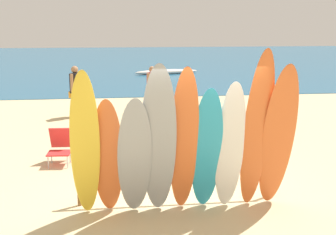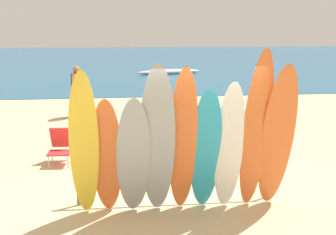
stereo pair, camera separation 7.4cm
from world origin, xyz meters
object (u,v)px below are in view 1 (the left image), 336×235
at_px(surfboard_orange_7, 257,132).
at_px(surfboard_teal_5, 207,150).
at_px(surfboard_grey_3, 159,142).
at_px(beachgoer_photographing, 233,108).
at_px(surfboard_rack, 178,169).
at_px(surfboard_yellow_0, 85,146).
at_px(surfboard_orange_8, 278,138).
at_px(distant_boat, 167,72).
at_px(beach_chair_red, 60,145).
at_px(surfboard_grey_2, 135,158).
at_px(surfboard_orange_4, 184,142).
at_px(surfboard_orange_1, 108,157).
at_px(beachgoer_strolling, 184,111).
at_px(surfboard_white_6, 230,147).
at_px(beachgoer_by_water, 75,88).
at_px(beachgoer_near_rack, 152,85).

bearing_deg(surfboard_orange_7, surfboard_teal_5, 173.89).
bearing_deg(surfboard_grey_3, beachgoer_photographing, 64.80).
relative_size(surfboard_rack, surfboard_yellow_0, 1.40).
relative_size(surfboard_grey_3, surfboard_orange_7, 0.94).
bearing_deg(surfboard_orange_8, distant_boat, 91.10).
bearing_deg(surfboard_orange_8, beach_chair_red, 144.87).
xyz_separation_m(surfboard_grey_2, surfboard_orange_4, (0.80, 0.03, 0.23)).
relative_size(surfboard_orange_1, distant_boat, 0.50).
bearing_deg(beach_chair_red, surfboard_orange_7, -37.26).
bearing_deg(surfboard_teal_5, distant_boat, 87.16).
bearing_deg(surfboard_yellow_0, beachgoer_strolling, 58.97).
relative_size(surfboard_teal_5, surfboard_white_6, 0.97).
bearing_deg(surfboard_orange_8, surfboard_grey_3, -175.63).
height_order(surfboard_teal_5, beachgoer_strolling, surfboard_teal_5).
height_order(surfboard_rack, surfboard_orange_7, surfboard_orange_7).
bearing_deg(surfboard_orange_7, surfboard_orange_1, 175.40).
relative_size(surfboard_rack, surfboard_white_6, 1.56).
bearing_deg(surfboard_orange_1, beachgoer_strolling, 66.50).
bearing_deg(distant_boat, surfboard_orange_8, -91.73).
relative_size(surfboard_orange_8, beach_chair_red, 3.24).
xyz_separation_m(surfboard_grey_2, beachgoer_by_water, (-1.61, 8.18, -0.03)).
bearing_deg(distant_boat, surfboard_orange_7, -92.76).
bearing_deg(surfboard_teal_5, surfboard_orange_8, -1.62).
xyz_separation_m(surfboard_orange_8, beachgoer_strolling, (-0.86, 4.41, -0.40)).
height_order(beachgoer_by_water, beach_chair_red, beachgoer_by_water).
relative_size(surfboard_grey_3, distant_boat, 0.65).
distance_m(surfboard_orange_1, beach_chair_red, 3.18).
relative_size(surfboard_orange_1, surfboard_orange_8, 0.78).
height_order(surfboard_grey_2, beachgoer_near_rack, surfboard_grey_2).
xyz_separation_m(surfboard_grey_3, beachgoer_photographing, (2.49, 4.54, -0.39)).
distance_m(surfboard_yellow_0, surfboard_orange_7, 2.79).
distance_m(surfboard_yellow_0, beach_chair_red, 3.26).
bearing_deg(surfboard_yellow_0, beachgoer_by_water, 92.35).
height_order(surfboard_orange_8, beachgoer_by_water, surfboard_orange_8).
bearing_deg(surfboard_grey_3, surfboard_grey_2, 176.31).
height_order(surfboard_orange_4, surfboard_orange_7, surfboard_orange_7).
bearing_deg(surfboard_grey_2, beachgoer_by_water, 99.67).
bearing_deg(surfboard_orange_7, beachgoer_photographing, 78.00).
bearing_deg(surfboard_rack, surfboard_white_6, -34.29).
relative_size(surfboard_orange_7, beachgoer_near_rack, 1.76).
bearing_deg(distant_boat, surfboard_white_6, -93.96).
height_order(surfboard_orange_4, surfboard_white_6, surfboard_orange_4).
distance_m(surfboard_yellow_0, surfboard_teal_5, 1.98).
xyz_separation_m(surfboard_orange_4, beachgoer_near_rack, (0.27, 9.03, -0.33)).
bearing_deg(surfboard_white_6, beachgoer_strolling, 91.99).
xyz_separation_m(surfboard_orange_1, surfboard_grey_3, (0.81, -0.21, 0.29)).
bearing_deg(surfboard_orange_1, distant_boat, 81.47).
distance_m(surfboard_white_6, beachgoer_strolling, 4.36).
bearing_deg(distant_boat, beach_chair_red, -104.68).
relative_size(surfboard_orange_7, beachgoer_photographing, 1.81).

